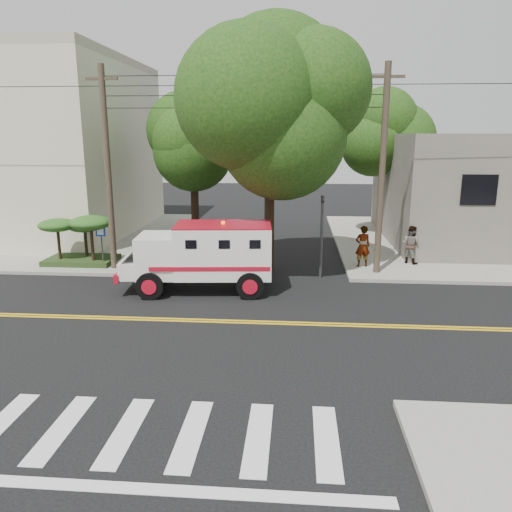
{
  "coord_description": "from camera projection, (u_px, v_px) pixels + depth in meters",
  "views": [
    {
      "loc": [
        2.69,
        -15.58,
        6.05
      ],
      "look_at": [
        1.2,
        2.8,
        1.6
      ],
      "focal_mm": 35.0,
      "sensor_mm": 36.0,
      "label": 1
    }
  ],
  "objects": [
    {
      "name": "sidewalk_ne",
      "position": [
        483.0,
        242.0,
        28.73
      ],
      "size": [
        17.0,
        17.0,
        0.15
      ],
      "primitive_type": "cube",
      "color": "gray",
      "rests_on": "ground"
    },
    {
      "name": "palm_planter",
      "position": [
        79.0,
        232.0,
        23.34
      ],
      "size": [
        3.52,
        2.63,
        2.36
      ],
      "color": "#1E3314",
      "rests_on": "sidewalk_nw"
    },
    {
      "name": "pedestrian_b",
      "position": [
        411.0,
        244.0,
        23.57
      ],
      "size": [
        1.11,
        1.08,
        1.8
      ],
      "primitive_type": "imported",
      "rotation": [
        0.0,
        0.0,
        2.44
      ],
      "color": "gray",
      "rests_on": "sidewalk_ne"
    },
    {
      "name": "tree_left",
      "position": [
        198.0,
        142.0,
        27.01
      ],
      "size": [
        4.48,
        4.2,
        7.7
      ],
      "color": "black",
      "rests_on": "ground"
    },
    {
      "name": "ground",
      "position": [
        214.0,
        321.0,
        16.72
      ],
      "size": [
        100.0,
        100.0,
        0.0
      ],
      "primitive_type": "plane",
      "color": "black",
      "rests_on": "ground"
    },
    {
      "name": "building_left",
      "position": [
        7.0,
        151.0,
        31.27
      ],
      "size": [
        16.0,
        14.0,
        10.0
      ],
      "primitive_type": "cube",
      "color": "beige",
      "rests_on": "sidewalk_nw"
    },
    {
      "name": "tree_right",
      "position": [
        400.0,
        135.0,
        29.88
      ],
      "size": [
        4.8,
        4.5,
        8.2
      ],
      "color": "black",
      "rests_on": "ground"
    },
    {
      "name": "accessibility_sign",
      "position": [
        101.0,
        241.0,
        22.87
      ],
      "size": [
        0.45,
        0.1,
        2.02
      ],
      "color": "#3F3F42",
      "rests_on": "ground"
    },
    {
      "name": "armored_truck",
      "position": [
        204.0,
        253.0,
        19.65
      ],
      "size": [
        6.14,
        2.85,
        2.72
      ],
      "rotation": [
        0.0,
        0.0,
        0.09
      ],
      "color": "white",
      "rests_on": "ground"
    },
    {
      "name": "sidewalk_nw",
      "position": [
        34.0,
        235.0,
        30.85
      ],
      "size": [
        17.0,
        17.0,
        0.15
      ],
      "primitive_type": "cube",
      "color": "gray",
      "rests_on": "ground"
    },
    {
      "name": "utility_pole_left",
      "position": [
        108.0,
        172.0,
        21.92
      ],
      "size": [
        0.28,
        0.28,
        9.0
      ],
      "primitive_type": "cylinder",
      "color": "#382D23",
      "rests_on": "ground"
    },
    {
      "name": "pedestrian_a",
      "position": [
        363.0,
        246.0,
        22.94
      ],
      "size": [
        0.76,
        0.56,
        1.92
      ],
      "primitive_type": "imported",
      "rotation": [
        0.0,
        0.0,
        3.3
      ],
      "color": "gray",
      "rests_on": "sidewalk_ne"
    },
    {
      "name": "traffic_signal",
      "position": [
        322.0,
        228.0,
        21.33
      ],
      "size": [
        0.15,
        0.18,
        3.6
      ],
      "color": "#3F3F42",
      "rests_on": "ground"
    },
    {
      "name": "tree_main",
      "position": [
        280.0,
        108.0,
        20.9
      ],
      "size": [
        6.08,
        5.7,
        9.85
      ],
      "color": "black",
      "rests_on": "ground"
    },
    {
      "name": "utility_pole_right",
      "position": [
        382.0,
        173.0,
        21.18
      ],
      "size": [
        0.28,
        0.28,
        9.0
      ],
      "primitive_type": "cylinder",
      "color": "#382D23",
      "rests_on": "ground"
    }
  ]
}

